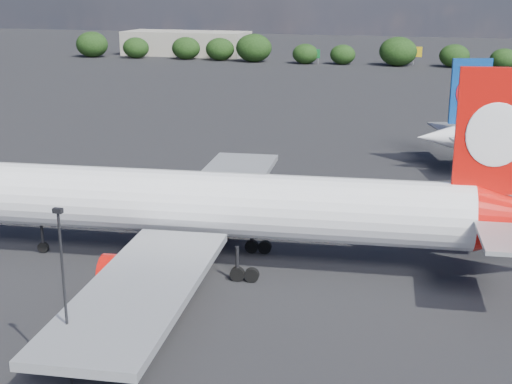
% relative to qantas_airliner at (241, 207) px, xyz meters
% --- Properties ---
extents(ground, '(500.00, 500.00, 0.00)m').
position_rel_qantas_airliner_xyz_m(ground, '(-13.26, 43.40, -5.18)').
color(ground, black).
rests_on(ground, ground).
extents(qantas_airliner, '(52.16, 49.71, 17.01)m').
position_rel_qantas_airliner_xyz_m(qantas_airliner, '(0.00, 0.00, 0.00)').
color(qantas_airliner, white).
rests_on(qantas_airliner, ground).
extents(apron_lamp_post, '(0.55, 0.30, 10.95)m').
position_rel_qantas_airliner_xyz_m(apron_lamp_post, '(-3.72, -20.66, 0.94)').
color(apron_lamp_post, black).
rests_on(apron_lamp_post, ground).
extents(terminal_building, '(42.00, 16.00, 8.00)m').
position_rel_qantas_airliner_xyz_m(terminal_building, '(-78.26, 175.40, -1.18)').
color(terminal_building, gray).
rests_on(terminal_building, ground).
extents(highway_sign, '(6.00, 0.30, 4.50)m').
position_rel_qantas_airliner_xyz_m(highway_sign, '(-31.26, 159.40, -2.05)').
color(highway_sign, '#125C27').
rests_on(highway_sign, ground).
extents(billboard_yellow, '(5.00, 0.30, 5.50)m').
position_rel_qantas_airliner_xyz_m(billboard_yellow, '(-1.26, 165.40, -1.31)').
color(billboard_yellow, gold).
rests_on(billboard_yellow, ground).
extents(horizon_treeline, '(205.63, 15.32, 8.66)m').
position_rel_qantas_airliner_xyz_m(horizon_treeline, '(-7.19, 161.76, -1.38)').
color(horizon_treeline, black).
rests_on(horizon_treeline, ground).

